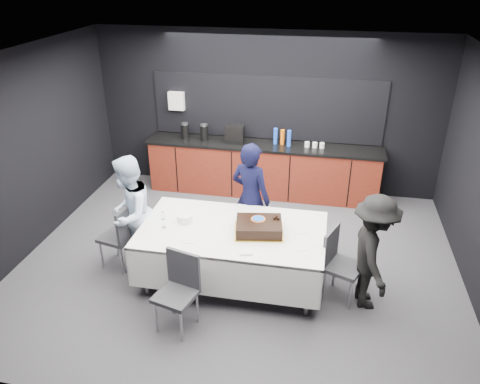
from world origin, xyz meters
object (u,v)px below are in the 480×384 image
at_px(party_table, 232,238).
at_px(chair_right, 338,259).
at_px(plate_stack, 185,218).
at_px(person_center, 251,198).
at_px(cake_assembly, 259,227).
at_px(chair_near, 179,286).
at_px(chair_left, 122,233).
at_px(champagne_flute, 163,217).
at_px(person_right, 373,253).
at_px(person_left, 130,214).

relative_size(party_table, chair_right, 2.51).
distance_m(plate_stack, person_center, 1.03).
relative_size(cake_assembly, plate_stack, 3.38).
relative_size(party_table, person_center, 1.41).
height_order(plate_stack, chair_near, chair_near).
bearing_deg(party_table, chair_left, 179.66).
bearing_deg(chair_near, champagne_flute, 119.13).
distance_m(person_center, person_right, 1.86).
xyz_separation_m(champagne_flute, person_center, (0.95, 0.92, -0.12)).
distance_m(champagne_flute, person_center, 1.33).
height_order(chair_near, person_left, person_left).
bearing_deg(party_table, person_center, 82.99).
xyz_separation_m(champagne_flute, chair_right, (2.19, 0.08, -0.40)).
height_order(cake_assembly, plate_stack, cake_assembly).
bearing_deg(champagne_flute, person_left, 158.70).
height_order(champagne_flute, chair_left, champagne_flute).
bearing_deg(person_center, chair_near, 95.22).
bearing_deg(cake_assembly, chair_right, -2.78).
bearing_deg(person_right, chair_left, 78.13).
bearing_deg(person_left, cake_assembly, 86.17).
height_order(champagne_flute, person_right, person_right).
bearing_deg(party_table, chair_right, -2.42).
distance_m(champagne_flute, person_right, 2.58).
height_order(cake_assembly, person_right, person_right).
relative_size(chair_left, chair_near, 1.00).
distance_m(cake_assembly, person_left, 1.75).
height_order(party_table, champagne_flute, champagne_flute).
relative_size(plate_stack, person_right, 0.14).
bearing_deg(person_center, champagne_flute, 66.07).
bearing_deg(person_center, person_left, 47.30).
bearing_deg(person_right, party_table, 76.18).
bearing_deg(party_table, plate_stack, 174.25).
distance_m(cake_assembly, person_right, 1.38).
bearing_deg(party_table, chair_near, -114.56).
bearing_deg(champagne_flute, chair_right, 2.08).
height_order(chair_near, person_right, person_right).
bearing_deg(champagne_flute, plate_stack, 42.44).
bearing_deg(chair_left, party_table, -0.34).
height_order(party_table, person_right, person_right).
bearing_deg(person_left, champagne_flute, 67.68).
height_order(chair_right, person_center, person_center).
height_order(party_table, person_center, person_center).
relative_size(person_center, person_left, 1.03).
relative_size(chair_near, person_center, 0.56).
distance_m(chair_left, person_left, 0.29).
xyz_separation_m(party_table, chair_right, (1.33, -0.06, -0.11)).
relative_size(party_table, champagne_flute, 10.36).
relative_size(champagne_flute, chair_left, 0.24).
xyz_separation_m(cake_assembly, person_center, (-0.24, 0.79, -0.03)).
distance_m(champagne_flute, person_left, 0.60).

